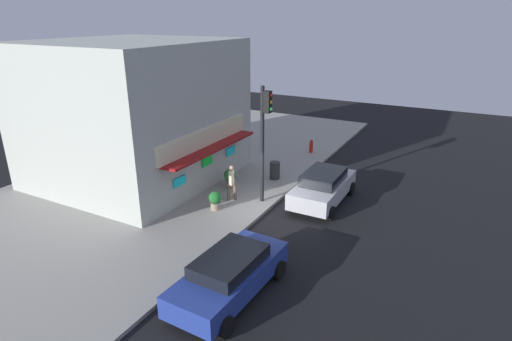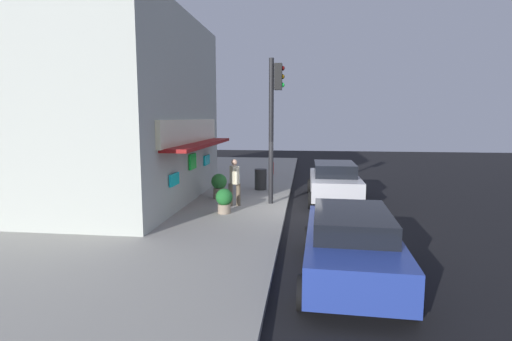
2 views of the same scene
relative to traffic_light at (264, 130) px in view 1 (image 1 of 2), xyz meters
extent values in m
plane|color=black|center=(-0.74, -0.53, -3.60)|extent=(54.26, 54.26, 0.00)
cube|color=gray|center=(-0.74, 6.00, -3.53)|extent=(36.17, 13.06, 0.15)
cube|color=#ADB2A8|center=(-0.12, 7.47, 0.10)|extent=(9.27, 8.55, 7.11)
cube|color=beige|center=(-0.12, 3.12, -0.72)|extent=(7.05, 0.16, 0.89)
cube|color=maroon|center=(-0.12, 2.77, -1.21)|extent=(6.68, 0.90, 0.12)
cube|color=#19D8E5|center=(-2.23, 3.14, -2.25)|extent=(0.84, 0.08, 0.41)
cube|color=#19E53F|center=(-0.03, 3.14, -1.88)|extent=(0.79, 0.08, 0.60)
cube|color=#19D8E5|center=(2.18, 3.14, -2.06)|extent=(0.84, 0.08, 0.43)
cylinder|color=black|center=(0.00, 0.10, -0.75)|extent=(0.18, 0.18, 5.41)
cube|color=black|center=(0.00, -0.15, 1.28)|extent=(0.32, 0.28, 0.95)
sphere|color=maroon|center=(0.00, -0.30, 1.58)|extent=(0.18, 0.18, 0.18)
sphere|color=brown|center=(0.00, -0.30, 1.28)|extent=(0.18, 0.18, 0.18)
sphere|color=#1ED83F|center=(0.00, -0.30, 0.98)|extent=(0.18, 0.18, 0.18)
cylinder|color=red|center=(8.05, 0.75, -3.12)|extent=(0.23, 0.23, 0.68)
sphere|color=red|center=(8.05, 0.75, -2.71)|extent=(0.19, 0.19, 0.19)
cylinder|color=red|center=(7.88, 0.75, -3.08)|extent=(0.12, 0.10, 0.10)
cylinder|color=red|center=(8.22, 0.75, -3.08)|extent=(0.12, 0.10, 0.10)
cylinder|color=#2D2D2D|center=(2.86, 0.82, -2.99)|extent=(0.54, 0.54, 0.94)
cylinder|color=brown|center=(-0.66, 1.53, -3.04)|extent=(0.22, 0.22, 0.83)
cylinder|color=brown|center=(-0.51, 1.27, -3.04)|extent=(0.22, 0.22, 0.83)
cube|color=beige|center=(-0.59, 1.40, -2.29)|extent=(0.47, 0.41, 0.65)
sphere|color=tan|center=(-0.59, 1.40, -1.83)|extent=(0.22, 0.22, 0.22)
cylinder|color=beige|center=(-0.78, 1.29, -2.33)|extent=(0.14, 0.14, 0.59)
cylinder|color=beige|center=(-0.39, 1.51, -2.33)|extent=(0.14, 0.14, 0.59)
cylinder|color=gray|center=(-1.78, 1.54, -3.30)|extent=(0.44, 0.44, 0.32)
sphere|color=#1E6628|center=(-1.78, 1.54, -2.89)|extent=(0.58, 0.58, 0.58)
cylinder|color=gray|center=(0.64, 2.25, -3.24)|extent=(0.47, 0.47, 0.43)
sphere|color=#2D7A33|center=(0.64, 2.25, -2.76)|extent=(0.63, 0.63, 0.63)
cube|color=#B7B7BC|center=(1.49, -2.37, -2.91)|extent=(4.46, 1.91, 0.75)
cube|color=black|center=(1.49, -2.37, -2.28)|extent=(2.41, 1.60, 0.50)
cylinder|color=black|center=(3.05, -1.42, -3.28)|extent=(0.64, 0.22, 0.64)
cylinder|color=black|center=(3.06, -3.32, -3.28)|extent=(0.64, 0.22, 0.64)
cylinder|color=black|center=(-0.07, -1.43, -3.28)|extent=(0.64, 0.22, 0.64)
cylinder|color=black|center=(-0.06, -3.33, -3.28)|extent=(0.64, 0.22, 0.64)
cube|color=navy|center=(-6.57, -2.18, -2.92)|extent=(4.63, 2.01, 0.72)
cube|color=black|center=(-6.57, -2.18, -2.35)|extent=(2.52, 1.64, 0.42)
cylinder|color=black|center=(-4.94, -1.32, -3.28)|extent=(0.65, 0.24, 0.64)
cylinder|color=black|center=(-5.01, -3.16, -3.28)|extent=(0.65, 0.24, 0.64)
cylinder|color=black|center=(-8.13, -1.19, -3.28)|extent=(0.65, 0.24, 0.64)
cylinder|color=black|center=(-8.20, -3.04, -3.28)|extent=(0.65, 0.24, 0.64)
camera|label=1|loc=(-15.95, -8.15, 4.81)|focal=29.21mm
camera|label=2|loc=(-14.87, -1.19, -0.20)|focal=27.93mm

